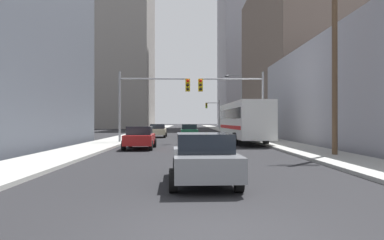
{
  "coord_description": "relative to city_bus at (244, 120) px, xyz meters",
  "views": [
    {
      "loc": [
        -0.41,
        -5.77,
        1.9
      ],
      "look_at": [
        0.0,
        21.26,
        1.95
      ],
      "focal_mm": 33.24,
      "sensor_mm": 36.0,
      "label": 1
    }
  ],
  "objects": [
    {
      "name": "ground_plane",
      "position": [
        -4.44,
        -24.42,
        -1.93
      ],
      "size": [
        400.0,
        400.0,
        0.0
      ],
      "primitive_type": "plane",
      "color": "black"
    },
    {
      "name": "sidewalk_left",
      "position": [
        -11.39,
        25.58,
        -1.85
      ],
      "size": [
        3.11,
        160.0,
        0.15
      ],
      "primitive_type": "cube",
      "color": "#9E9E99",
      "rests_on": "ground"
    },
    {
      "name": "sidewalk_right",
      "position": [
        2.51,
        25.58,
        -1.85
      ],
      "size": [
        3.11,
        160.0,
        0.15
      ],
      "primitive_type": "cube",
      "color": "#9E9E99",
      "rests_on": "ground"
    },
    {
      "name": "city_bus",
      "position": [
        0.0,
        0.0,
        0.0
      ],
      "size": [
        2.93,
        11.59,
        3.4
      ],
      "color": "silver",
      "rests_on": "ground"
    },
    {
      "name": "sedan_grey",
      "position": [
        -4.34,
        -19.52,
        -1.16
      ],
      "size": [
        1.96,
        4.27,
        1.52
      ],
      "color": "slate",
      "rests_on": "ground"
    },
    {
      "name": "sedan_red",
      "position": [
        -7.99,
        -6.33,
        -1.16
      ],
      "size": [
        1.95,
        4.25,
        1.52
      ],
      "color": "maroon",
      "rests_on": "ground"
    },
    {
      "name": "sedan_green",
      "position": [
        -4.58,
        8.58,
        -1.16
      ],
      "size": [
        1.95,
        4.24,
        1.52
      ],
      "color": "#195938",
      "rests_on": "ground"
    },
    {
      "name": "sedan_beige",
      "position": [
        -8.15,
        10.36,
        -1.16
      ],
      "size": [
        1.95,
        4.23,
        1.52
      ],
      "color": "#C6B793",
      "rests_on": "ground"
    },
    {
      "name": "traffic_signal_near_left",
      "position": [
        -7.82,
        -0.53,
        2.21
      ],
      "size": [
        5.96,
        0.44,
        6.0
      ],
      "color": "gray",
      "rests_on": "ground"
    },
    {
      "name": "traffic_signal_near_right",
      "position": [
        -0.87,
        -0.53,
        2.19
      ],
      "size": [
        5.52,
        0.44,
        6.0
      ],
      "color": "gray",
      "rests_on": "ground"
    },
    {
      "name": "traffic_signal_far_right",
      "position": [
        0.4,
        39.36,
        2.06
      ],
      "size": [
        2.8,
        0.44,
        6.0
      ],
      "color": "gray",
      "rests_on": "ground"
    },
    {
      "name": "utility_pole_right",
      "position": [
        2.82,
        -11.93,
        3.29
      ],
      "size": [
        2.2,
        0.28,
        9.89
      ],
      "color": "brown",
      "rests_on": "ground"
    },
    {
      "name": "street_lamp_right",
      "position": [
        1.34,
        11.88,
        2.58
      ],
      "size": [
        2.08,
        0.32,
        7.5
      ],
      "color": "gray",
      "rests_on": "ground"
    },
    {
      "name": "building_left_far_tower",
      "position": [
        -23.94,
        62.22,
        27.41
      ],
      "size": [
        19.79,
        21.09,
        58.69
      ],
      "primitive_type": "cube",
      "color": "gray",
      "rests_on": "ground"
    },
    {
      "name": "building_right_mid_block",
      "position": [
        15.85,
        21.74,
        9.39
      ],
      "size": [
        20.79,
        28.5,
        22.64
      ],
      "primitive_type": "cube",
      "color": "#66564C",
      "rests_on": "ground"
    }
  ]
}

